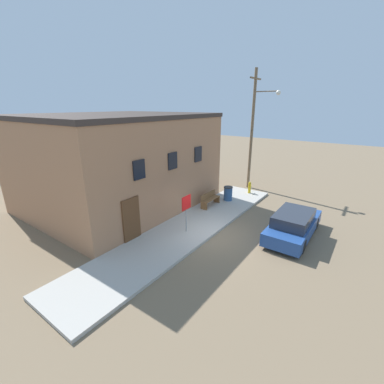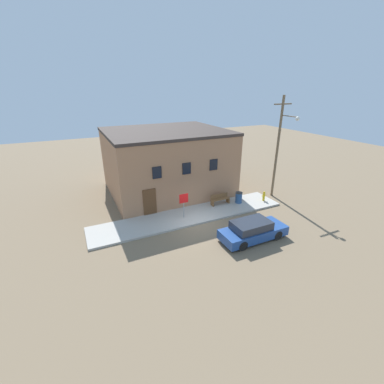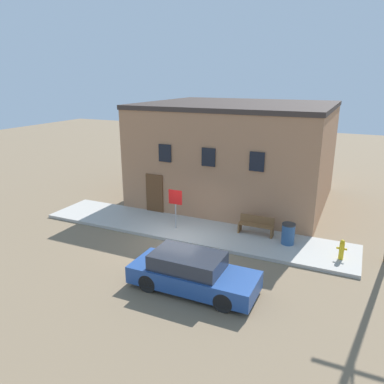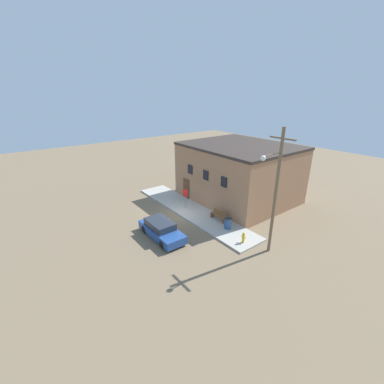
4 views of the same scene
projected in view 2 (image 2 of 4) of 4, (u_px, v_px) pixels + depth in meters
name	position (u px, v px, depth m)	size (l,w,h in m)	color
ground_plane	(200.00, 225.00, 18.56)	(80.00, 80.00, 0.00)	#7A664C
sidewalk	(191.00, 215.00, 19.75)	(15.18, 2.91, 0.15)	#B2ADA3
brick_building	(167.00, 161.00, 23.73)	(10.40, 9.00, 5.72)	#A87551
fire_hydrant	(264.00, 196.00, 22.01)	(0.41, 0.19, 0.84)	gold
stop_sign	(184.00, 201.00, 18.77)	(0.70, 0.06, 1.91)	gray
bench	(220.00, 199.00, 21.37)	(1.61, 0.44, 0.84)	brown
trash_bin	(239.00, 197.00, 21.58)	(0.59, 0.59, 0.93)	#2D517F
utility_pole	(279.00, 144.00, 21.68)	(1.80, 1.96, 8.66)	brown
parked_car	(253.00, 230.00, 16.57)	(4.45, 1.73, 1.33)	black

